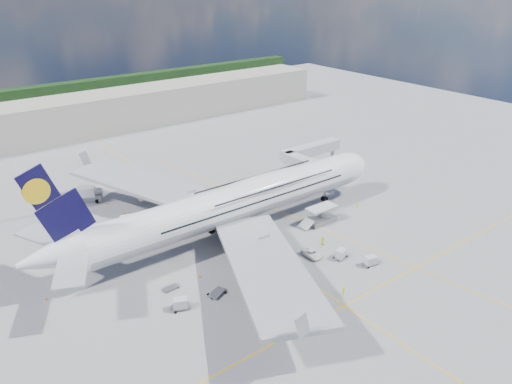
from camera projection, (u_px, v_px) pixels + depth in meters
ground at (266, 254)px, 93.52m from camera, size 300.00×300.00×0.00m
taxi_line_main at (266, 254)px, 93.52m from camera, size 0.25×220.00×0.01m
taxi_line_cross at (345, 306)px, 78.99m from camera, size 120.00×0.25×0.01m
taxi_line_diag at (288, 214)px, 108.55m from camera, size 14.16×99.06×0.01m
airliner at (236, 202)px, 98.14m from camera, size 77.26×79.15×23.71m
jet_bridge at (309, 156)px, 122.47m from camera, size 18.80×12.10×8.50m
cargo_loader at (321, 217)px, 104.44m from camera, size 8.53×3.20×3.67m
terminal at (83, 116)px, 160.10m from camera, size 180.00×16.00×12.00m
tree_line at (138, 83)px, 215.78m from camera, size 160.00×6.00×8.00m
dolly_row_a at (171, 288)px, 82.94m from camera, size 2.72×1.55×0.39m
dolly_row_b at (180, 304)px, 77.81m from camera, size 3.35×2.59×1.88m
dolly_row_c at (266, 302)px, 79.22m from camera, size 3.61×2.74×0.47m
dolly_back at (217, 293)px, 81.53m from camera, size 3.61×2.94×0.47m
dolly_nose_far at (371, 261)px, 89.44m from camera, size 3.08×2.04×1.80m
dolly_nose_near at (341, 254)px, 91.70m from camera, size 3.13×2.40×1.76m
baggage_tug at (258, 275)px, 85.69m from camera, size 2.73×1.42×1.66m
catering_truck_inner at (136, 224)px, 100.67m from camera, size 6.66×3.78×3.74m
catering_truck_outer at (88, 195)px, 113.74m from camera, size 6.66×4.79×3.67m
service_van at (312, 254)px, 92.28m from camera, size 2.02×4.35×1.21m
crew_nose at (358, 205)px, 111.21m from camera, size 0.60×0.43×1.51m
crew_loader at (325, 210)px, 108.18m from camera, size 1.15×1.01×1.99m
crew_wing at (234, 264)px, 88.33m from camera, size 0.66×1.22×1.97m
crew_van at (323, 241)px, 96.14m from camera, size 1.07×1.02×1.84m
crew_tug at (344, 291)px, 81.15m from camera, size 1.17×0.82×1.65m
cone_nose at (353, 175)px, 128.73m from camera, size 0.43×0.43×0.54m
cone_wing_left_inner at (124, 213)px, 108.33m from camera, size 0.47×0.47×0.59m
cone_wing_left_outer at (107, 203)px, 113.17m from camera, size 0.38×0.38×0.49m
cone_wing_right_inner at (200, 276)px, 86.25m from camera, size 0.42×0.42×0.53m
cone_wing_right_outer at (316, 326)px, 74.09m from camera, size 0.39×0.39×0.50m
cone_tail at (46, 299)px, 80.31m from camera, size 0.38×0.38×0.49m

